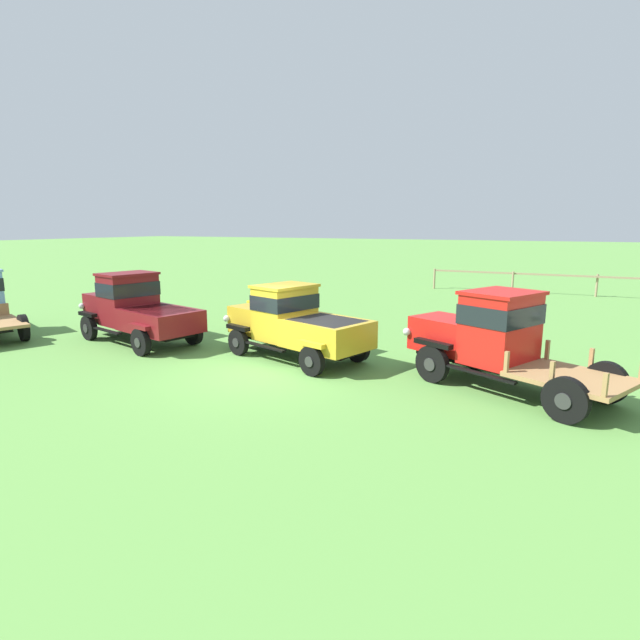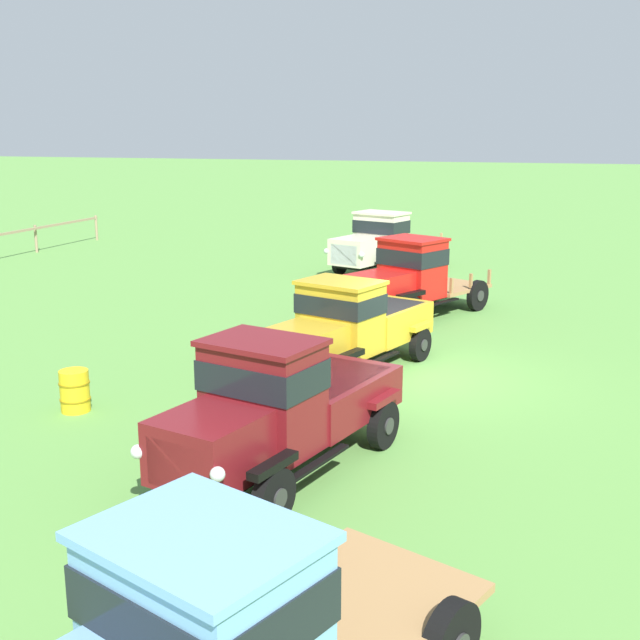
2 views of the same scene
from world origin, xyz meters
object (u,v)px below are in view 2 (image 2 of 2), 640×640
Objects in this scene: vintage_truck_back_of_row at (377,243)px; oil_drum_beside_row at (75,391)px; vintage_truck_second_in_line at (278,406)px; vintage_truck_far_side at (408,277)px; vintage_truck_midrow_center at (350,325)px.

vintage_truck_back_of_row reaches higher than oil_drum_beside_row.
vintage_truck_second_in_line is 18.13m from vintage_truck_back_of_row.
vintage_truck_second_in_line is 0.98× the size of vintage_truck_far_side.
vintage_truck_midrow_center is 6.15× the size of oil_drum_beside_row.
vintage_truck_second_in_line is at bearing -174.67° from vintage_truck_midrow_center.
oil_drum_beside_row is at bearing 155.97° from vintage_truck_far_side.
vintage_truck_midrow_center reaches higher than oil_drum_beside_row.
vintage_truck_second_in_line reaches higher than oil_drum_beside_row.
vintage_truck_far_side reaches higher than vintage_truck_second_in_line.
vintage_truck_back_of_row is at bearing 11.92° from vintage_truck_midrow_center.
vintage_truck_far_side reaches higher than vintage_truck_midrow_center.
vintage_truck_second_in_line is at bearing -177.77° from vintage_truck_far_side.
vintage_truck_midrow_center is 0.93× the size of vintage_truck_far_side.
vintage_truck_back_of_row is (17.86, 3.11, 0.05)m from vintage_truck_second_in_line.
vintage_truck_far_side is at bearing -24.03° from oil_drum_beside_row.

